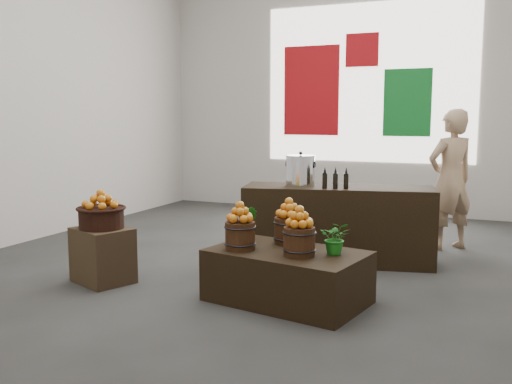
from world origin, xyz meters
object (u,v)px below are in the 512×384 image
at_px(counter, 338,224).
at_px(stock_pot_left, 300,171).
at_px(wicker_basket, 101,218).
at_px(crate, 103,255).
at_px(shopper, 450,180).
at_px(display_table, 287,276).

bearing_deg(counter, stock_pot_left, 180.00).
height_order(wicker_basket, counter, counter).
xyz_separation_m(crate, shopper, (2.77, 2.62, 0.54)).
height_order(crate, shopper, shopper).
bearing_deg(counter, display_table, -104.37).
distance_m(counter, stock_pot_left, 0.67).
distance_m(display_table, shopper, 2.75).
bearing_deg(shopper, counter, 3.67).
xyz_separation_m(wicker_basket, stock_pot_left, (1.38, 1.48, 0.34)).
relative_size(stock_pot_left, shopper, 0.19).
height_order(crate, wicker_basket, wicker_basket).
height_order(display_table, shopper, shopper).
height_order(crate, display_table, crate).
relative_size(crate, counter, 0.26).
bearing_deg(crate, counter, 41.58).
xyz_separation_m(crate, counter, (1.76, 1.56, 0.14)).
height_order(wicker_basket, shopper, shopper).
distance_m(display_table, stock_pot_left, 1.56).
relative_size(display_table, stock_pot_left, 4.12).
bearing_deg(display_table, counter, 99.27).
relative_size(display_table, counter, 0.64).
bearing_deg(stock_pot_left, display_table, -75.46).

